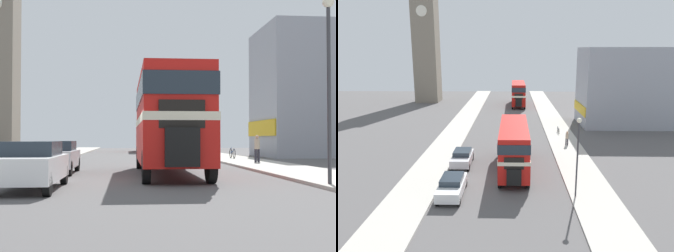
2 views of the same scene
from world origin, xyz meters
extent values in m
plane|color=#565454|center=(0.00, 0.00, 0.00)|extent=(120.00, 120.00, 0.00)
cube|color=red|center=(0.86, 3.33, 1.33)|extent=(2.49, 10.00, 1.57)
cube|color=beige|center=(0.86, 3.33, 2.26)|extent=(2.51, 10.05, 0.28)
cube|color=red|center=(0.86, 3.33, 3.25)|extent=(2.44, 9.80, 1.71)
cube|color=#232D38|center=(0.86, 3.33, 3.34)|extent=(2.51, 9.90, 0.77)
cube|color=black|center=(0.86, -1.77, 1.25)|extent=(1.12, 0.20, 1.25)
cube|color=black|center=(0.86, -1.63, 2.31)|extent=(1.49, 0.12, 0.91)
cylinder|color=black|center=(-0.24, -0.75, 0.58)|extent=(0.28, 1.16, 1.16)
cylinder|color=black|center=(1.97, -0.75, 0.58)|extent=(0.28, 1.16, 1.16)
cylinder|color=black|center=(-0.24, 7.29, 0.58)|extent=(0.28, 1.16, 1.16)
cylinder|color=black|center=(1.97, 7.29, 0.58)|extent=(0.28, 1.16, 1.16)
cube|color=#B2140F|center=(1.79, 38.48, 1.40)|extent=(2.50, 10.71, 1.70)
cube|color=beige|center=(1.79, 38.48, 2.41)|extent=(2.53, 10.76, 0.31)
cube|color=#B2140F|center=(1.79, 38.48, 3.49)|extent=(2.45, 10.49, 1.86)
cube|color=#232D38|center=(1.79, 38.48, 3.58)|extent=(2.53, 10.60, 0.84)
cube|color=black|center=(1.79, 33.02, 1.32)|extent=(1.13, 0.20, 1.36)
cube|color=black|center=(1.79, 33.17, 2.47)|extent=(1.50, 0.12, 0.99)
cylinder|color=black|center=(0.68, 34.05, 0.58)|extent=(0.28, 1.16, 1.16)
cylinder|color=black|center=(2.91, 34.05, 0.58)|extent=(0.28, 1.16, 1.16)
cylinder|color=black|center=(0.68, 42.79, 0.58)|extent=(0.28, 1.16, 1.16)
cylinder|color=black|center=(2.91, 42.79, 0.58)|extent=(0.28, 1.16, 1.16)
cube|color=white|center=(-3.74, -2.26, 0.65)|extent=(1.73, 4.23, 0.72)
cube|color=#232D38|center=(-3.74, -2.09, 1.22)|extent=(1.52, 2.20, 0.43)
cylinder|color=black|center=(-2.97, -3.92, 0.32)|extent=(0.20, 0.64, 0.64)
cylinder|color=black|center=(-4.50, -0.59, 0.32)|extent=(0.20, 0.64, 0.64)
cylinder|color=black|center=(-2.97, -0.59, 0.32)|extent=(0.20, 0.64, 0.64)
cube|color=silver|center=(-3.97, 4.35, 0.64)|extent=(1.72, 3.97, 0.71)
cube|color=#232D38|center=(-3.97, 4.51, 1.21)|extent=(1.52, 2.06, 0.42)
cylinder|color=black|center=(-4.73, 2.81, 0.32)|extent=(0.20, 0.64, 0.64)
cylinder|color=black|center=(-3.21, 2.81, 0.32)|extent=(0.20, 0.64, 0.64)
cylinder|color=black|center=(-4.73, 5.89, 0.32)|extent=(0.20, 0.64, 0.64)
cylinder|color=black|center=(-3.21, 5.89, 0.32)|extent=(0.20, 0.64, 0.64)
cylinder|color=#282833|center=(6.75, 10.70, 0.51)|extent=(0.15, 0.15, 0.79)
cylinder|color=#282833|center=(6.93, 10.70, 0.51)|extent=(0.15, 0.15, 0.79)
cylinder|color=tan|center=(6.84, 10.70, 1.22)|extent=(0.33, 0.33, 0.62)
sphere|color=tan|center=(6.84, 10.70, 1.63)|extent=(0.21, 0.21, 0.21)
torus|color=black|center=(6.64, 15.81, 0.48)|extent=(0.05, 0.71, 0.71)
torus|color=black|center=(6.64, 16.86, 0.48)|extent=(0.05, 0.71, 0.71)
cylinder|color=#234C93|center=(6.64, 16.34, 0.62)|extent=(0.04, 1.06, 0.34)
cylinder|color=#234C93|center=(6.64, 16.71, 0.69)|extent=(0.04, 0.04, 0.43)
cylinder|color=#38383D|center=(5.38, -2.46, 2.87)|extent=(0.12, 0.12, 5.50)
sphere|color=#EFEACC|center=(5.38, -2.46, 5.80)|extent=(0.36, 0.36, 0.36)
cube|color=gold|center=(10.41, 22.00, 2.40)|extent=(0.12, 7.68, 1.31)
camera|label=1|loc=(-0.91, -16.46, 1.52)|focal=50.00mm
camera|label=2|loc=(0.75, -24.77, 10.59)|focal=35.00mm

